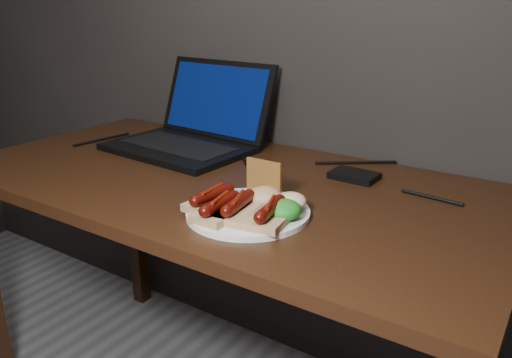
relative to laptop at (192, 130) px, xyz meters
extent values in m
cube|color=#351E0D|center=(0.24, -0.18, -0.07)|extent=(1.40, 0.70, 0.03)
cube|color=#351E0D|center=(-0.41, 0.12, -0.44)|extent=(0.05, 0.05, 0.72)
cube|color=#351E0D|center=(0.89, 0.12, -0.44)|extent=(0.05, 0.05, 0.72)
cube|color=black|center=(0.00, -0.06, -0.04)|extent=(0.43, 0.30, 0.02)
cube|color=black|center=(0.00, -0.06, -0.03)|extent=(0.36, 0.17, 0.00)
cube|color=black|center=(0.01, 0.12, 0.08)|extent=(0.41, 0.12, 0.23)
cube|color=#07164F|center=(0.01, 0.12, 0.08)|extent=(0.37, 0.10, 0.20)
cube|color=black|center=(0.53, 0.00, -0.04)|extent=(0.12, 0.08, 0.02)
cylinder|color=black|center=(0.26, -0.09, -0.05)|extent=(0.13, 0.14, 0.01)
cylinder|color=black|center=(0.48, 0.11, -0.05)|extent=(0.18, 0.14, 0.01)
cylinder|color=black|center=(0.73, -0.04, -0.05)|extent=(0.14, 0.02, 0.01)
cylinder|color=black|center=(-0.29, -0.10, -0.05)|extent=(0.04, 0.20, 0.01)
cylinder|color=white|center=(0.43, -0.34, -0.05)|extent=(0.30, 0.30, 0.01)
cube|color=tan|center=(0.36, -0.37, -0.03)|extent=(0.09, 0.12, 0.02)
cylinder|color=#550B05|center=(0.36, -0.37, -0.01)|extent=(0.04, 0.10, 0.02)
sphere|color=#550B05|center=(0.36, -0.41, -0.01)|extent=(0.03, 0.02, 0.02)
sphere|color=#550B05|center=(0.37, -0.32, -0.01)|extent=(0.03, 0.02, 0.02)
cylinder|color=#6C1105|center=(0.36, -0.37, 0.00)|extent=(0.01, 0.07, 0.01)
cube|color=tan|center=(0.44, -0.37, -0.03)|extent=(0.08, 0.12, 0.02)
cylinder|color=#550B05|center=(0.44, -0.37, -0.01)|extent=(0.04, 0.10, 0.02)
sphere|color=#550B05|center=(0.44, -0.42, -0.01)|extent=(0.03, 0.02, 0.02)
sphere|color=#550B05|center=(0.43, -0.33, -0.01)|extent=(0.03, 0.02, 0.02)
cylinder|color=#6C1105|center=(0.44, -0.37, 0.00)|extent=(0.03, 0.07, 0.01)
cube|color=tan|center=(0.50, -0.36, -0.03)|extent=(0.09, 0.12, 0.02)
cylinder|color=#550B05|center=(0.50, -0.36, -0.01)|extent=(0.04, 0.10, 0.02)
sphere|color=#550B05|center=(0.51, -0.41, -0.01)|extent=(0.03, 0.02, 0.02)
sphere|color=#550B05|center=(0.50, -0.32, -0.01)|extent=(0.03, 0.02, 0.02)
cylinder|color=#6C1105|center=(0.50, -0.36, 0.00)|extent=(0.03, 0.07, 0.01)
cube|color=tan|center=(0.41, -0.40, -0.03)|extent=(0.07, 0.12, 0.02)
cylinder|color=#550B05|center=(0.41, -0.40, -0.01)|extent=(0.03, 0.10, 0.02)
sphere|color=#550B05|center=(0.41, -0.44, -0.01)|extent=(0.03, 0.02, 0.02)
sphere|color=#550B05|center=(0.41, -0.35, -0.01)|extent=(0.03, 0.02, 0.02)
cylinder|color=#6C1105|center=(0.41, -0.40, 0.00)|extent=(0.02, 0.07, 0.01)
cube|color=olive|center=(0.42, -0.26, 0.00)|extent=(0.09, 0.01, 0.08)
ellipsoid|color=#115615|center=(0.52, -0.33, -0.02)|extent=(0.07, 0.07, 0.04)
ellipsoid|color=maroon|center=(0.45, -0.29, -0.02)|extent=(0.07, 0.07, 0.04)
ellipsoid|color=white|center=(0.51, -0.28, -0.02)|extent=(0.06, 0.06, 0.04)
camera|label=1|loc=(0.97, -1.12, 0.36)|focal=35.00mm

